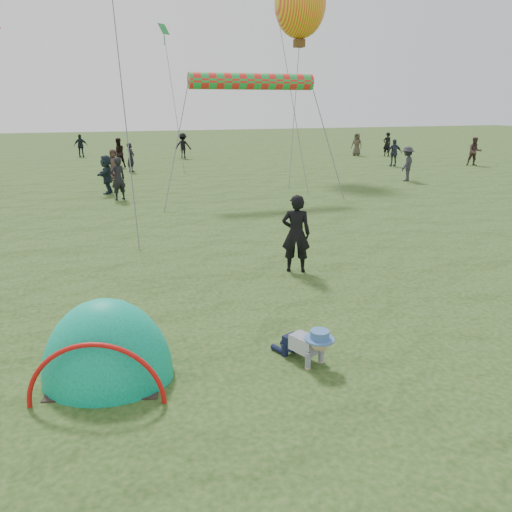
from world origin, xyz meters
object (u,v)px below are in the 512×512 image
object	(u,v)px
popup_tent	(109,378)
balloon_kite	(300,8)
crawling_toddler	(308,344)
standing_adult	(296,234)

from	to	relation	value
popup_tent	balloon_kite	xyz separation A→B (m)	(11.50, 20.07, 8.68)
crawling_toddler	standing_adult	size ratio (longest dim) A/B	0.44
popup_tent	balloon_kite	size ratio (longest dim) A/B	0.63
crawling_toddler	standing_adult	world-z (taller)	standing_adult
popup_tent	standing_adult	distance (m)	5.84
popup_tent	standing_adult	bearing A→B (deg)	54.53
popup_tent	balloon_kite	world-z (taller)	balloon_kite
balloon_kite	crawling_toddler	bearing A→B (deg)	-112.57
balloon_kite	standing_adult	bearing A→B (deg)	-113.09
crawling_toddler	standing_adult	xyz separation A→B (m)	(1.54, 4.12, 0.61)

